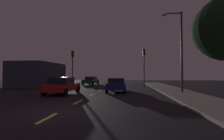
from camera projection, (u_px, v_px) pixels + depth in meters
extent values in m
plane|color=black|center=(94.00, 94.00, 14.47)|extent=(80.00, 80.00, 0.00)
cube|color=gray|center=(183.00, 94.00, 13.69)|extent=(3.00, 40.00, 0.15)
cube|color=#EACC4C|center=(47.00, 118.00, 6.31)|extent=(0.16, 1.60, 0.01)
cube|color=#EACC4C|center=(78.00, 102.00, 10.09)|extent=(0.16, 1.60, 0.01)
cube|color=#EACC4C|center=(92.00, 95.00, 13.87)|extent=(0.16, 1.60, 0.01)
cube|color=#EACC4C|center=(100.00, 90.00, 17.65)|extent=(0.16, 1.60, 0.01)
cylinder|color=#2D2D30|center=(72.00, 68.00, 24.32)|extent=(0.14, 0.14, 5.23)
cube|color=#382D0C|center=(73.00, 54.00, 24.38)|extent=(0.32, 0.24, 0.90)
sphere|color=red|center=(72.00, 52.00, 24.24)|extent=(0.20, 0.20, 0.20)
sphere|color=#3F2D0C|center=(72.00, 54.00, 24.23)|extent=(0.20, 0.20, 0.20)
sphere|color=#0C3319|center=(72.00, 56.00, 24.22)|extent=(0.20, 0.20, 0.20)
cylinder|color=#2D2D30|center=(144.00, 68.00, 23.25)|extent=(0.14, 0.14, 5.32)
cube|color=black|center=(144.00, 52.00, 23.32)|extent=(0.32, 0.24, 0.90)
sphere|color=red|center=(144.00, 50.00, 23.17)|extent=(0.20, 0.20, 0.20)
sphere|color=#3F2D0C|center=(144.00, 52.00, 23.16)|extent=(0.20, 0.20, 0.20)
sphere|color=#0C3319|center=(144.00, 54.00, 23.15)|extent=(0.20, 0.20, 0.20)
cube|color=navy|center=(116.00, 85.00, 16.66)|extent=(1.89, 4.58, 0.56)
cube|color=black|center=(116.00, 80.00, 16.45)|extent=(1.60, 2.09, 0.47)
cylinder|color=black|center=(110.00, 87.00, 18.42)|extent=(0.24, 0.65, 0.64)
cylinder|color=black|center=(124.00, 87.00, 18.30)|extent=(0.24, 0.65, 0.64)
cylinder|color=black|center=(107.00, 90.00, 15.00)|extent=(0.24, 0.65, 0.64)
cylinder|color=black|center=(125.00, 90.00, 14.89)|extent=(0.24, 0.65, 0.64)
cube|color=#B21919|center=(63.00, 87.00, 14.38)|extent=(1.97, 4.10, 0.56)
cube|color=black|center=(62.00, 81.00, 14.20)|extent=(1.68, 1.87, 0.58)
cylinder|color=black|center=(61.00, 89.00, 15.95)|extent=(0.24, 0.65, 0.64)
cylinder|color=black|center=(78.00, 89.00, 15.72)|extent=(0.24, 0.65, 0.64)
cylinder|color=black|center=(44.00, 92.00, 13.03)|extent=(0.24, 0.65, 0.64)
cylinder|color=black|center=(65.00, 92.00, 12.80)|extent=(0.24, 0.65, 0.64)
cube|color=#0F4C2D|center=(91.00, 81.00, 28.34)|extent=(2.12, 4.41, 0.58)
cube|color=black|center=(91.00, 78.00, 28.57)|extent=(1.72, 2.05, 0.49)
cylinder|color=black|center=(93.00, 83.00, 26.62)|extent=(0.27, 0.66, 0.64)
cylinder|color=black|center=(83.00, 83.00, 26.92)|extent=(0.27, 0.66, 0.64)
cylinder|color=black|center=(98.00, 82.00, 29.75)|extent=(0.27, 0.66, 0.64)
cylinder|color=black|center=(89.00, 82.00, 30.05)|extent=(0.27, 0.66, 0.64)
cylinder|color=#2D2D30|center=(182.00, 52.00, 14.83)|extent=(0.18, 0.18, 7.34)
cube|color=#4C4C51|center=(173.00, 13.00, 15.02)|extent=(1.51, 0.10, 0.10)
ellipsoid|color=silver|center=(164.00, 15.00, 15.10)|extent=(0.56, 0.36, 0.24)
cube|color=#333847|center=(39.00, 74.00, 25.15)|extent=(5.05, 8.46, 3.49)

